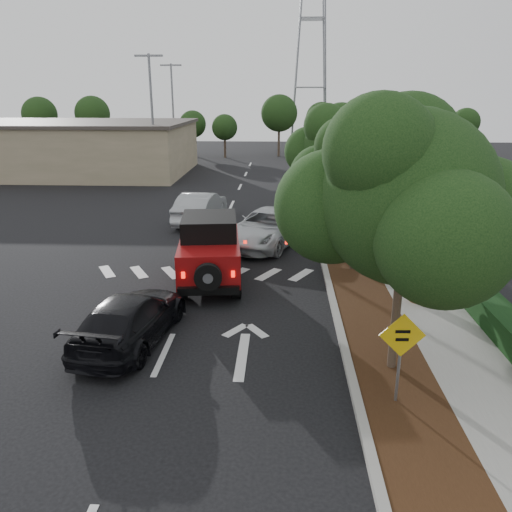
# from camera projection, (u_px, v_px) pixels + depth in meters

# --- Properties ---
(ground) EXTENTS (120.00, 120.00, 0.00)m
(ground) POSITION_uv_depth(u_px,v_px,m) (164.00, 354.00, 12.66)
(ground) COLOR black
(ground) RESTS_ON ground
(curb) EXTENTS (0.20, 70.00, 0.15)m
(curb) POSITION_uv_depth(u_px,v_px,m) (316.00, 231.00, 23.81)
(curb) COLOR #9E9B93
(curb) RESTS_ON ground
(planting_strip) EXTENTS (1.80, 70.00, 0.12)m
(planting_strip) POSITION_uv_depth(u_px,v_px,m) (337.00, 231.00, 23.77)
(planting_strip) COLOR black
(planting_strip) RESTS_ON ground
(sidewalk) EXTENTS (2.00, 70.00, 0.12)m
(sidewalk) POSITION_uv_depth(u_px,v_px,m) (377.00, 232.00, 23.68)
(sidewalk) COLOR gray
(sidewalk) RESTS_ON ground
(hedge) EXTENTS (0.80, 70.00, 0.80)m
(hedge) POSITION_uv_depth(u_px,v_px,m) (407.00, 225.00, 23.51)
(hedge) COLOR black
(hedge) RESTS_ON ground
(commercial_building) EXTENTS (22.00, 12.00, 4.00)m
(commercial_building) POSITION_uv_depth(u_px,v_px,m) (53.00, 148.00, 41.30)
(commercial_building) COLOR gray
(commercial_building) RESTS_ON ground
(transmission_tower) EXTENTS (7.00, 4.00, 28.00)m
(transmission_tower) POSITION_uv_depth(u_px,v_px,m) (308.00, 151.00, 57.96)
(transmission_tower) COLOR slate
(transmission_tower) RESTS_ON ground
(street_tree_near) EXTENTS (3.80, 3.80, 5.92)m
(street_tree_near) POSITION_uv_depth(u_px,v_px,m) (391.00, 370.00, 11.92)
(street_tree_near) COLOR black
(street_tree_near) RESTS_ON ground
(street_tree_mid) EXTENTS (3.20, 3.20, 5.32)m
(street_tree_mid) POSITION_uv_depth(u_px,v_px,m) (352.00, 271.00, 18.57)
(street_tree_mid) COLOR black
(street_tree_mid) RESTS_ON ground
(street_tree_far) EXTENTS (3.40, 3.40, 5.62)m
(street_tree_far) POSITION_uv_depth(u_px,v_px,m) (334.00, 227.00, 24.74)
(street_tree_far) COLOR black
(street_tree_far) RESTS_ON ground
(light_pole_a) EXTENTS (2.00, 0.22, 9.00)m
(light_pole_a) POSITION_uv_depth(u_px,v_px,m) (156.00, 181.00, 37.66)
(light_pole_a) COLOR slate
(light_pole_a) RESTS_ON ground
(light_pole_b) EXTENTS (2.00, 0.22, 9.00)m
(light_pole_b) POSITION_uv_depth(u_px,v_px,m) (176.00, 161.00, 49.11)
(light_pole_b) COLOR slate
(light_pole_b) RESTS_ON ground
(red_jeep) EXTENTS (2.45, 4.66, 2.31)m
(red_jeep) POSITION_uv_depth(u_px,v_px,m) (210.00, 249.00, 17.30)
(red_jeep) COLOR black
(red_jeep) RESTS_ON ground
(silver_suv_ahead) EXTENTS (4.41, 5.98, 1.51)m
(silver_suv_ahead) POSITION_uv_depth(u_px,v_px,m) (268.00, 228.00, 21.69)
(silver_suv_ahead) COLOR #B8BCC0
(silver_suv_ahead) RESTS_ON ground
(black_suv_oncoming) EXTENTS (2.45, 4.72, 1.31)m
(black_suv_oncoming) POSITION_uv_depth(u_px,v_px,m) (131.00, 318.00, 13.14)
(black_suv_oncoming) COLOR black
(black_suv_oncoming) RESTS_ON ground
(silver_sedan_oncoming) EXTENTS (2.25, 4.92, 1.56)m
(silver_sedan_oncoming) POSITION_uv_depth(u_px,v_px,m) (201.00, 207.00, 25.46)
(silver_sedan_oncoming) COLOR #989B9F
(silver_sedan_oncoming) RESTS_ON ground
(parked_suv) EXTENTS (4.09, 2.39, 1.31)m
(parked_suv) POSITION_uv_depth(u_px,v_px,m) (140.00, 172.00, 37.75)
(parked_suv) COLOR #B5B8BD
(parked_suv) RESTS_ON ground
(speed_hump_sign) EXTENTS (0.95, 0.09, 2.03)m
(speed_hump_sign) POSITION_uv_depth(u_px,v_px,m) (401.00, 346.00, 10.13)
(speed_hump_sign) COLOR slate
(speed_hump_sign) RESTS_ON ground
(terracotta_planter) EXTENTS (0.66, 0.66, 1.14)m
(terracotta_planter) POSITION_uv_depth(u_px,v_px,m) (420.00, 282.00, 15.39)
(terracotta_planter) COLOR brown
(terracotta_planter) RESTS_ON ground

